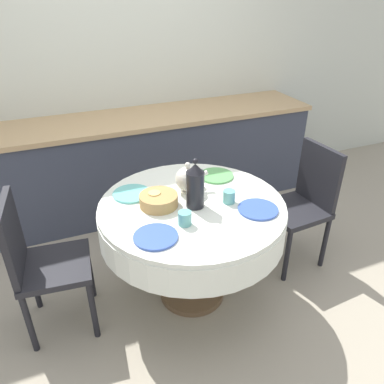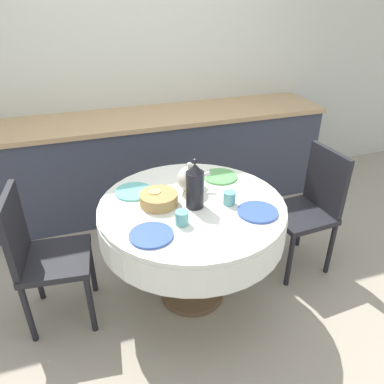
{
  "view_description": "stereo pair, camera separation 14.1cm",
  "coord_description": "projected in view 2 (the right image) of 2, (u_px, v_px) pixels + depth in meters",
  "views": [
    {
      "loc": [
        -0.73,
        -1.78,
        1.91
      ],
      "look_at": [
        0.0,
        0.0,
        0.81
      ],
      "focal_mm": 35.0,
      "sensor_mm": 36.0,
      "label": 1
    },
    {
      "loc": [
        -0.6,
        -1.83,
        1.91
      ],
      "look_at": [
        0.0,
        0.0,
        0.81
      ],
      "focal_mm": 35.0,
      "sensor_mm": 36.0,
      "label": 2
    }
  ],
  "objects": [
    {
      "name": "wall_back",
      "position": [
        135.0,
        59.0,
        3.32
      ],
      "size": [
        7.0,
        0.05,
        2.6
      ],
      "color": "beige",
      "rests_on": "ground_plane"
    },
    {
      "name": "plate_far_left",
      "position": [
        134.0,
        191.0,
        2.37
      ],
      "size": [
        0.24,
        0.24,
        0.01
      ],
      "primitive_type": "cylinder",
      "color": "#60BCB7",
      "rests_on": "dining_table"
    },
    {
      "name": "bread_basket",
      "position": [
        159.0,
        199.0,
        2.23
      ],
      "size": [
        0.23,
        0.23,
        0.07
      ],
      "primitive_type": "cylinder",
      "color": "#AD844C",
      "rests_on": "dining_table"
    },
    {
      "name": "plate_near_right",
      "position": [
        258.0,
        212.0,
        2.16
      ],
      "size": [
        0.24,
        0.24,
        0.01
      ],
      "primitive_type": "cylinder",
      "color": "#3856AD",
      "rests_on": "dining_table"
    },
    {
      "name": "ground_plane",
      "position": [
        192.0,
        293.0,
        2.62
      ],
      "size": [
        12.0,
        12.0,
        0.0
      ],
      "primitive_type": "plane",
      "color": "#9E937F"
    },
    {
      "name": "kitchen_counter",
      "position": [
        149.0,
        161.0,
        3.47
      ],
      "size": [
        3.24,
        0.64,
        0.88
      ],
      "color": "#383D4C",
      "rests_on": "ground_plane"
    },
    {
      "name": "chair_right",
      "position": [
        40.0,
        253.0,
        2.19
      ],
      "size": [
        0.44,
        0.44,
        0.91
      ],
      "rotation": [
        0.0,
        0.0,
        -1.67
      ],
      "color": "black",
      "rests_on": "ground_plane"
    },
    {
      "name": "cup_near_left",
      "position": [
        182.0,
        218.0,
        2.05
      ],
      "size": [
        0.07,
        0.07,
        0.08
      ],
      "primitive_type": "cylinder",
      "color": "#5BA39E",
      "rests_on": "dining_table"
    },
    {
      "name": "cup_near_right",
      "position": [
        229.0,
        198.0,
        2.23
      ],
      "size": [
        0.07,
        0.07,
        0.08
      ],
      "primitive_type": "cylinder",
      "color": "#5BA39E",
      "rests_on": "dining_table"
    },
    {
      "name": "teapot",
      "position": [
        190.0,
        179.0,
        2.34
      ],
      "size": [
        0.22,
        0.16,
        0.2
      ],
      "color": "silver",
      "rests_on": "dining_table"
    },
    {
      "name": "dining_table",
      "position": [
        192.0,
        221.0,
        2.32
      ],
      "size": [
        1.14,
        1.14,
        0.73
      ],
      "color": "brown",
      "rests_on": "ground_plane"
    },
    {
      "name": "plate_far_right",
      "position": [
        220.0,
        176.0,
        2.55
      ],
      "size": [
        0.24,
        0.24,
        0.01
      ],
      "primitive_type": "cylinder",
      "color": "#5BA85B",
      "rests_on": "dining_table"
    },
    {
      "name": "chair_left",
      "position": [
        310.0,
        204.0,
        2.66
      ],
      "size": [
        0.43,
        0.43,
        0.91
      ],
      "rotation": [
        0.0,
        0.0,
        -4.64
      ],
      "color": "black",
      "rests_on": "ground_plane"
    },
    {
      "name": "coffee_carafe",
      "position": [
        195.0,
        186.0,
        2.16
      ],
      "size": [
        0.11,
        0.11,
        0.31
      ],
      "color": "black",
      "rests_on": "dining_table"
    },
    {
      "name": "cup_far_left",
      "position": [
        155.0,
        197.0,
        2.24
      ],
      "size": [
        0.07,
        0.07,
        0.08
      ],
      "primitive_type": "cylinder",
      "color": "#DBB766",
      "rests_on": "dining_table"
    },
    {
      "name": "plate_near_left",
      "position": [
        151.0,
        235.0,
        1.96
      ],
      "size": [
        0.24,
        0.24,
        0.01
      ],
      "primitive_type": "cylinder",
      "color": "#3856AD",
      "rests_on": "dining_table"
    },
    {
      "name": "cup_far_right",
      "position": [
        198.0,
        181.0,
        2.43
      ],
      "size": [
        0.07,
        0.07,
        0.08
      ],
      "primitive_type": "cylinder",
      "color": "white",
      "rests_on": "dining_table"
    }
  ]
}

